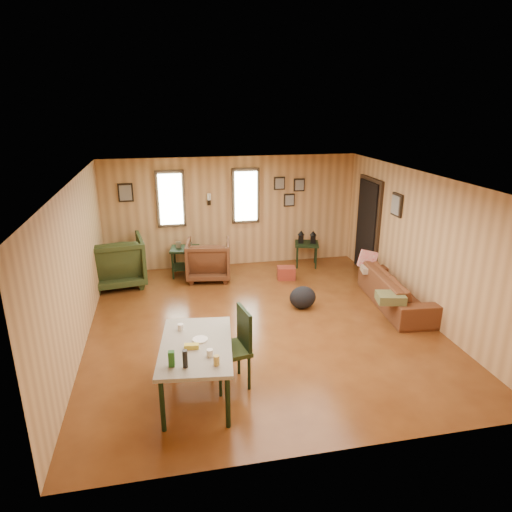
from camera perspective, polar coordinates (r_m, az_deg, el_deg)
The scene contains 11 objects.
room at distance 7.45m, azimuth 1.47°, elevation 0.91°, with size 5.54×6.04×2.44m.
sofa at distance 8.50m, azimuth 17.46°, elevation -3.46°, with size 2.05×0.60×0.80m, color brown.
recliner_brown at distance 9.40m, azimuth -5.96°, elevation -0.20°, with size 0.88×0.82×0.90m, color #502C18.
recliner_green at distance 9.40m, azimuth -17.12°, elevation -0.37°, with size 1.06×0.99×1.09m, color #2B3819.
end_table at distance 9.64m, azimuth -8.85°, elevation -0.07°, with size 0.65×0.60×0.74m.
side_table at distance 10.12m, azimuth 6.37°, elevation 1.77°, with size 0.63×0.63×0.81m.
cooler at distance 9.44m, azimuth 3.80°, elevation -2.13°, with size 0.40×0.32×0.26m.
backpack at distance 8.13m, azimuth 5.85°, elevation -5.18°, with size 0.57×0.50×0.41m.
sofa_pillows at distance 8.34m, azimuth 15.13°, elevation -2.85°, with size 0.77×1.90×0.39m.
dining_table at distance 5.64m, azimuth -7.51°, elevation -11.51°, with size 1.01×1.51×0.93m.
dining_chair at distance 5.88m, azimuth -2.58°, elevation -10.86°, with size 0.54×0.54×1.04m.
Camera 1 is at (-1.45, -6.63, 3.48)m, focal length 32.00 mm.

